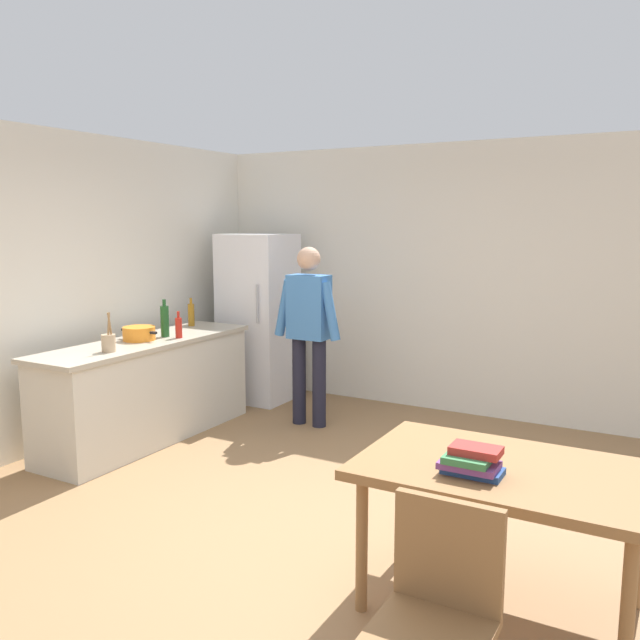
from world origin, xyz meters
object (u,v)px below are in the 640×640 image
at_px(cooking_pot, 139,333).
at_px(bottle_oil_amber, 191,314).
at_px(chair, 437,608).
at_px(person, 309,324).
at_px(bottle_wine_green, 165,321).
at_px(utensil_jar, 109,342).
at_px(refrigerator, 259,318).
at_px(book_stack, 471,461).
at_px(bottle_sauce_red, 179,327).
at_px(dining_table, 504,481).

bearing_deg(cooking_pot, bottle_oil_amber, 98.08).
relative_size(chair, bottle_oil_amber, 3.25).
distance_m(person, bottle_wine_green, 1.32).
relative_size(chair, utensil_jar, 2.84).
height_order(refrigerator, book_stack, refrigerator).
xyz_separation_m(bottle_oil_amber, bottle_sauce_red, (0.35, -0.58, -0.02)).
height_order(person, bottle_sauce_red, person).
distance_m(bottle_wine_green, book_stack, 3.59).
xyz_separation_m(bottle_sauce_red, book_stack, (3.10, -1.50, -0.18)).
bearing_deg(refrigerator, utensil_jar, -89.46).
relative_size(cooking_pot, bottle_wine_green, 1.18).
distance_m(chair, cooking_pot, 4.02).
height_order(person, book_stack, person).
distance_m(person, bottle_oil_amber, 1.24).
bearing_deg(utensil_jar, person, 59.60).
bearing_deg(bottle_sauce_red, person, 43.65).
bearing_deg(bottle_sauce_red, book_stack, -25.87).
bearing_deg(bottle_oil_amber, bottle_sauce_red, -59.24).
relative_size(person, dining_table, 1.21).
bearing_deg(dining_table, book_stack, -121.34).
distance_m(dining_table, bottle_sauce_red, 3.49).
relative_size(bottle_oil_amber, bottle_sauce_red, 1.17).
distance_m(bottle_sauce_red, book_stack, 3.45).
relative_size(bottle_sauce_red, book_stack, 0.84).
bearing_deg(cooking_pot, book_stack, -20.52).
height_order(bottle_oil_amber, bottle_sauce_red, bottle_oil_amber).
bearing_deg(bottle_sauce_red, bottle_wine_green, -175.41).
height_order(bottle_oil_amber, book_stack, bottle_oil_amber).
bearing_deg(bottle_wine_green, refrigerator, 87.30).
xyz_separation_m(refrigerator, bottle_wine_green, (-0.07, -1.39, 0.15)).
bearing_deg(bottle_sauce_red, cooking_pot, -131.39).
bearing_deg(chair, bottle_oil_amber, 129.38).
relative_size(chair, bottle_sauce_red, 3.79).
relative_size(bottle_wine_green, book_stack, 1.19).
relative_size(dining_table, utensil_jar, 4.37).
relative_size(refrigerator, cooking_pot, 4.50).
xyz_separation_m(chair, bottle_sauce_red, (-3.21, 2.29, 0.46)).
xyz_separation_m(cooking_pot, bottle_oil_amber, (-0.12, 0.84, 0.06)).
xyz_separation_m(person, dining_table, (2.35, -2.15, -0.31)).
bearing_deg(bottle_oil_amber, dining_table, -28.13).
xyz_separation_m(bottle_oil_amber, book_stack, (3.45, -2.09, -0.20)).
distance_m(bottle_oil_amber, book_stack, 4.04).
bearing_deg(utensil_jar, book_stack, -13.24).
bearing_deg(bottle_wine_green, bottle_sauce_red, 4.59).
bearing_deg(refrigerator, person, -30.23).
xyz_separation_m(person, bottle_sauce_red, (-0.86, -0.83, 0.02)).
height_order(person, cooking_pot, person).
height_order(refrigerator, bottle_wine_green, refrigerator).
distance_m(dining_table, utensil_jar, 3.34).
bearing_deg(utensil_jar, bottle_sauce_red, 85.12).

